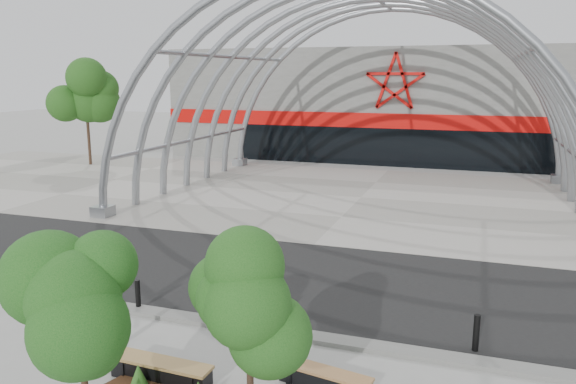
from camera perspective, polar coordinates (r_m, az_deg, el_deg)
ground at (r=14.64m, az=-5.20°, el=-13.12°), size 140.00×140.00×0.00m
road at (r=17.63m, az=-0.53°, el=-8.58°), size 140.00×7.00×0.02m
forecourt at (r=28.79m, az=7.42°, el=-0.57°), size 60.00×17.00×0.04m
kerb at (r=14.40m, az=-5.62°, el=-13.30°), size 60.00×0.50×0.12m
arena_building at (r=45.91m, az=12.11°, el=8.88°), size 34.00×15.24×8.00m
vault_canopy at (r=28.79m, az=7.42°, el=-0.58°), size 20.80×15.80×20.36m
street_tree_0 at (r=9.77m, az=-20.54°, el=-10.58°), size 1.57×1.57×3.57m
street_tree_1 at (r=9.55m, az=-3.99°, el=-10.36°), size 1.51×1.51×3.57m
bench_0 at (r=12.29m, az=-12.79°, el=-17.36°), size 2.25×0.58×0.47m
bench_1 at (r=11.82m, az=3.74°, el=-18.50°), size 2.00×0.78×0.41m
bollard_0 at (r=13.82m, az=-16.99°, el=-12.87°), size 0.16×0.16×1.01m
bollard_1 at (r=15.64m, az=-15.00°, el=-10.10°), size 0.14×0.14×0.85m
bollard_2 at (r=14.09m, az=-2.06°, el=-11.98°), size 0.15×0.15×0.96m
bollard_3 at (r=12.95m, az=-1.12°, el=-13.80°), size 0.18×0.18×1.13m
bollard_4 at (r=13.74m, az=18.58°, el=-13.44°), size 0.14×0.14×0.89m
bg_tree_0 at (r=41.01m, az=-19.85°, el=9.03°), size 3.00×3.00×6.45m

